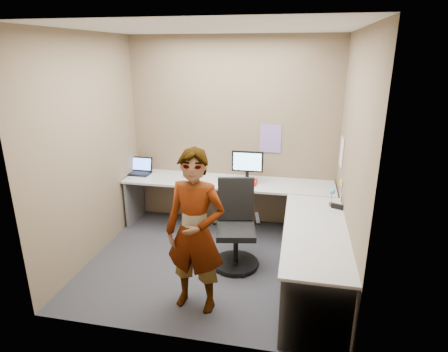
% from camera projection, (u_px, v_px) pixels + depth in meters
% --- Properties ---
extents(ground, '(3.00, 3.00, 0.00)m').
position_uv_depth(ground, '(213.00, 262.00, 4.61)').
color(ground, '#29292E').
rests_on(ground, ground).
extents(wall_back, '(3.00, 0.00, 3.00)m').
position_uv_depth(wall_back, '(232.00, 133.00, 5.39)').
color(wall_back, brown).
rests_on(wall_back, ground).
extents(wall_right, '(0.00, 2.70, 2.70)m').
position_uv_depth(wall_right, '(351.00, 165.00, 3.90)').
color(wall_right, brown).
rests_on(wall_right, ground).
extents(wall_left, '(0.00, 2.70, 2.70)m').
position_uv_depth(wall_left, '(90.00, 150.00, 4.47)').
color(wall_left, brown).
rests_on(wall_left, ground).
extents(ceiling, '(3.00, 3.00, 0.00)m').
position_uv_depth(ceiling, '(210.00, 28.00, 3.76)').
color(ceiling, white).
rests_on(ceiling, wall_back).
extents(desk, '(2.98, 2.58, 0.73)m').
position_uv_depth(desk, '(253.00, 209.00, 4.70)').
color(desk, '#A1A1A1').
rests_on(desk, ground).
extents(paper_ream, '(0.27, 0.20, 0.05)m').
position_uv_depth(paper_ream, '(247.00, 182.00, 5.18)').
color(paper_ream, red).
rests_on(paper_ream, desk).
extents(monitor, '(0.43, 0.13, 0.41)m').
position_uv_depth(monitor, '(247.00, 163.00, 5.11)').
color(monitor, black).
rests_on(monitor, paper_ream).
extents(laptop, '(0.33, 0.27, 0.23)m').
position_uv_depth(laptop, '(140.00, 169.00, 5.62)').
color(laptop, black).
rests_on(laptop, desk).
extents(trackball_mouse, '(0.12, 0.08, 0.07)m').
position_uv_depth(trackball_mouse, '(188.00, 176.00, 5.43)').
color(trackball_mouse, '#B7B7BC').
rests_on(trackball_mouse, desk).
extents(origami, '(0.10, 0.10, 0.06)m').
position_uv_depth(origami, '(227.00, 185.00, 5.06)').
color(origami, white).
rests_on(origami, desk).
extents(stapler, '(0.15, 0.09, 0.05)m').
position_uv_depth(stapler, '(338.00, 207.00, 4.35)').
color(stapler, black).
rests_on(stapler, desk).
extents(flower, '(0.07, 0.07, 0.22)m').
position_uv_depth(flower, '(332.00, 194.00, 4.40)').
color(flower, brown).
rests_on(flower, desk).
extents(calendar_purple, '(0.30, 0.01, 0.40)m').
position_uv_depth(calendar_purple, '(270.00, 139.00, 5.29)').
color(calendar_purple, '#846BB7').
rests_on(calendar_purple, wall_back).
extents(calendar_white, '(0.01, 0.28, 0.38)m').
position_uv_depth(calendar_white, '(342.00, 152.00, 4.77)').
color(calendar_white, white).
rests_on(calendar_white, wall_right).
extents(sticky_note_a, '(0.01, 0.07, 0.07)m').
position_uv_depth(sticky_note_a, '(342.00, 183.00, 4.54)').
color(sticky_note_a, '#F2E059').
rests_on(sticky_note_a, wall_right).
extents(sticky_note_b, '(0.01, 0.07, 0.07)m').
position_uv_depth(sticky_note_b, '(340.00, 192.00, 4.62)').
color(sticky_note_b, pink).
rests_on(sticky_note_b, wall_right).
extents(sticky_note_c, '(0.01, 0.07, 0.07)m').
position_uv_depth(sticky_note_c, '(341.00, 197.00, 4.52)').
color(sticky_note_c, pink).
rests_on(sticky_note_c, wall_right).
extents(sticky_note_d, '(0.01, 0.07, 0.07)m').
position_uv_depth(sticky_note_d, '(340.00, 182.00, 4.69)').
color(sticky_note_d, '#F2E059').
rests_on(sticky_note_d, wall_right).
extents(office_chair, '(0.58, 0.55, 1.04)m').
position_uv_depth(office_chair, '(236.00, 232.00, 4.47)').
color(office_chair, black).
rests_on(office_chair, ground).
extents(person, '(0.64, 0.46, 1.65)m').
position_uv_depth(person, '(195.00, 232.00, 3.59)').
color(person, '#999399').
rests_on(person, ground).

